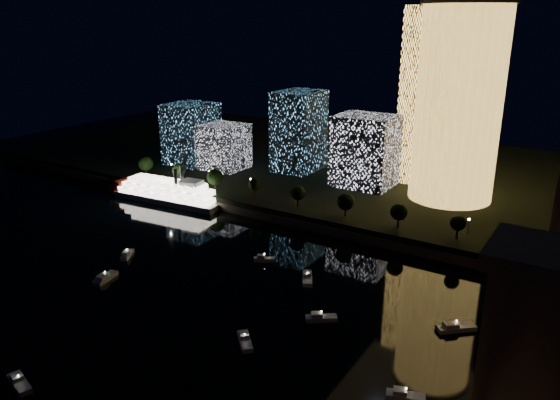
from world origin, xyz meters
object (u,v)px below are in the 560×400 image
at_px(tower_cylindrical, 458,103).
at_px(tower_rectangular, 434,97).
at_px(riverboat, 164,192).
at_px(truss_bridge, 539,389).

height_order(tower_cylindrical, tower_rectangular, tower_cylindrical).
xyz_separation_m(tower_rectangular, riverboat, (-88.46, -73.28, -37.45)).
height_order(truss_bridge, riverboat, truss_bridge).
height_order(tower_cylindrical, truss_bridge, tower_cylindrical).
distance_m(tower_rectangular, riverboat, 120.82).
bearing_deg(truss_bridge, tower_cylindrical, 111.41).
xyz_separation_m(tower_rectangular, truss_bridge, (64.93, -145.82, -25.32)).
bearing_deg(truss_bridge, tower_rectangular, 114.00).
relative_size(tower_rectangular, riverboat, 1.36).
height_order(tower_cylindrical, riverboat, tower_cylindrical).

